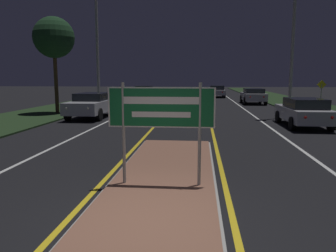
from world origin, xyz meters
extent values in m
plane|color=black|center=(0.00, 0.00, 0.00)|extent=(160.00, 160.00, 0.00)
cube|color=#999993|center=(0.00, 1.86, 0.03)|extent=(2.41, 9.98, 0.05)
cube|color=brown|center=(0.00, 1.86, 0.05)|extent=(2.29, 9.86, 0.10)
cube|color=#1E3319|center=(-9.50, 20.00, 0.04)|extent=(5.00, 100.00, 0.08)
cube|color=#1E3319|center=(9.50, 20.00, 0.04)|extent=(5.00, 100.00, 0.08)
cube|color=gold|center=(-1.39, 25.00, 0.00)|extent=(0.12, 70.00, 0.01)
cube|color=gold|center=(1.39, 25.00, 0.00)|extent=(0.12, 70.00, 0.01)
cube|color=silver|center=(-4.20, 25.00, 0.00)|extent=(0.12, 70.00, 0.01)
cube|color=silver|center=(4.20, 25.00, 0.00)|extent=(0.12, 70.00, 0.01)
cube|color=silver|center=(-7.20, 25.00, 0.00)|extent=(0.10, 70.00, 0.01)
cube|color=silver|center=(7.20, 25.00, 0.00)|extent=(0.10, 70.00, 0.01)
cylinder|color=#9E9E99|center=(-0.81, 1.86, 1.19)|extent=(0.07, 0.07, 2.19)
cylinder|color=#9E9E99|center=(0.81, 1.86, 1.19)|extent=(0.07, 0.07, 2.19)
cube|color=#146033|center=(0.00, 1.86, 1.77)|extent=(2.26, 0.04, 0.85)
cube|color=white|center=(0.00, 1.84, 1.77)|extent=(2.26, 0.00, 0.85)
cube|color=#146033|center=(0.00, 1.84, 1.77)|extent=(2.20, 0.01, 0.80)
cube|color=white|center=(0.00, 1.83, 1.91)|extent=(1.58, 0.01, 0.15)
cube|color=white|center=(0.00, 1.83, 1.62)|extent=(1.24, 0.01, 0.12)
cylinder|color=#9E9E99|center=(-6.23, 17.45, 5.25)|extent=(0.18, 0.18, 10.51)
cylinder|color=#9E9E99|center=(6.18, 15.28, 5.34)|extent=(0.18, 0.18, 10.68)
cube|color=#B7B7BC|center=(5.86, 11.58, 0.62)|extent=(1.77, 4.35, 0.62)
cube|color=black|center=(5.86, 11.32, 1.16)|extent=(1.55, 2.26, 0.46)
sphere|color=red|center=(5.32, 9.43, 0.70)|extent=(0.14, 0.14, 0.14)
sphere|color=red|center=(6.41, 9.43, 0.70)|extent=(0.14, 0.14, 0.14)
cylinder|color=black|center=(5.02, 12.93, 0.31)|extent=(0.22, 0.63, 0.63)
cylinder|color=black|center=(6.71, 12.93, 0.31)|extent=(0.22, 0.63, 0.63)
cylinder|color=black|center=(5.02, 10.23, 0.31)|extent=(0.22, 0.63, 0.63)
cylinder|color=black|center=(6.71, 10.23, 0.31)|extent=(0.22, 0.63, 0.63)
cube|color=#B7B7BC|center=(5.64, 25.43, 0.67)|extent=(1.84, 4.15, 0.64)
cube|color=black|center=(5.64, 25.19, 1.19)|extent=(1.61, 2.16, 0.41)
sphere|color=red|center=(5.07, 23.38, 0.75)|extent=(0.14, 0.14, 0.14)
sphere|color=red|center=(6.21, 23.38, 0.75)|extent=(0.14, 0.14, 0.14)
cylinder|color=black|center=(4.76, 26.72, 0.35)|extent=(0.22, 0.71, 0.71)
cylinder|color=black|center=(6.52, 26.72, 0.35)|extent=(0.22, 0.71, 0.71)
cylinder|color=black|center=(4.76, 24.15, 0.35)|extent=(0.22, 0.71, 0.71)
cylinder|color=black|center=(6.52, 24.15, 0.35)|extent=(0.22, 0.71, 0.71)
cube|color=#B7B7BC|center=(2.86, 35.43, 0.63)|extent=(1.82, 4.63, 0.58)
cube|color=black|center=(2.86, 35.16, 1.17)|extent=(1.60, 2.41, 0.51)
sphere|color=red|center=(2.29, 33.14, 0.70)|extent=(0.14, 0.14, 0.14)
sphere|color=red|center=(3.42, 33.14, 0.70)|extent=(0.14, 0.14, 0.14)
cylinder|color=black|center=(1.99, 36.87, 0.34)|extent=(0.22, 0.67, 0.67)
cylinder|color=black|center=(3.73, 36.87, 0.34)|extent=(0.22, 0.67, 0.67)
cylinder|color=black|center=(1.99, 34.00, 0.34)|extent=(0.22, 0.67, 0.67)
cylinder|color=black|center=(3.73, 34.00, 0.34)|extent=(0.22, 0.67, 0.67)
cube|color=#B7B7BC|center=(-5.60, 13.99, 0.69)|extent=(1.88, 4.72, 0.67)
cube|color=black|center=(-5.60, 14.27, 1.25)|extent=(1.66, 2.45, 0.44)
sphere|color=white|center=(-6.18, 11.65, 0.78)|extent=(0.14, 0.14, 0.14)
sphere|color=white|center=(-5.01, 11.65, 0.78)|extent=(0.14, 0.14, 0.14)
cylinder|color=black|center=(-6.50, 12.53, 0.36)|extent=(0.22, 0.71, 0.71)
cylinder|color=black|center=(-4.70, 12.53, 0.36)|extent=(0.22, 0.71, 0.71)
cylinder|color=black|center=(-6.50, 15.45, 0.36)|extent=(0.22, 0.71, 0.71)
cylinder|color=black|center=(-4.70, 15.45, 0.36)|extent=(0.22, 0.71, 0.71)
cube|color=navy|center=(-5.56, 22.46, 0.66)|extent=(1.83, 4.05, 0.62)
cube|color=black|center=(-5.56, 22.70, 1.21)|extent=(1.61, 2.11, 0.50)
sphere|color=white|center=(-6.13, 20.46, 0.73)|extent=(0.14, 0.14, 0.14)
sphere|color=white|center=(-4.99, 20.46, 0.73)|extent=(0.14, 0.14, 0.14)
cylinder|color=black|center=(-6.43, 21.20, 0.34)|extent=(0.22, 0.69, 0.69)
cylinder|color=black|center=(-4.69, 21.20, 0.34)|extent=(0.22, 0.69, 0.69)
cylinder|color=black|center=(-6.43, 23.72, 0.34)|extent=(0.22, 0.69, 0.69)
cylinder|color=black|center=(-4.69, 23.72, 0.34)|extent=(0.22, 0.69, 0.69)
cube|color=silver|center=(-5.54, 31.91, 0.63)|extent=(1.88, 4.36, 0.60)
cube|color=black|center=(-5.54, 32.17, 1.19)|extent=(1.65, 2.27, 0.51)
sphere|color=white|center=(-6.12, 29.75, 0.70)|extent=(0.14, 0.14, 0.14)
sphere|color=white|center=(-4.96, 29.75, 0.70)|extent=(0.14, 0.14, 0.14)
cylinder|color=black|center=(-6.44, 30.55, 0.33)|extent=(0.22, 0.66, 0.66)
cylinder|color=black|center=(-4.64, 30.55, 0.33)|extent=(0.22, 0.66, 0.66)
cylinder|color=black|center=(-6.44, 33.26, 0.33)|extent=(0.22, 0.66, 0.66)
cylinder|color=black|center=(-4.64, 33.26, 0.33)|extent=(0.22, 0.66, 0.66)
cylinder|color=#9E9E99|center=(8.91, 17.92, 1.03)|extent=(0.06, 0.06, 1.89)
cube|color=yellow|center=(8.91, 17.92, 1.91)|extent=(0.60, 0.02, 0.60)
cylinder|color=#4C3823|center=(-8.52, 15.72, 2.20)|extent=(0.24, 0.24, 4.25)
sphere|color=#19381E|center=(-8.52, 15.72, 4.91)|extent=(2.61, 2.61, 2.61)
camera|label=1|loc=(0.80, -4.95, 2.39)|focal=35.00mm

